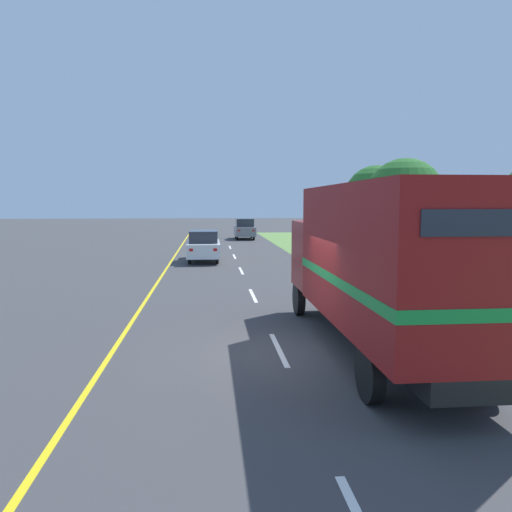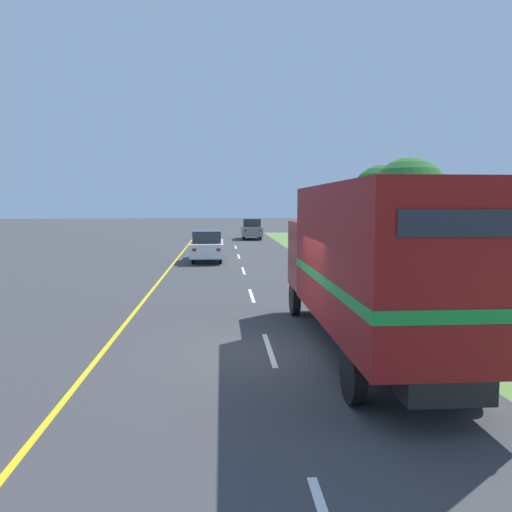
{
  "view_description": "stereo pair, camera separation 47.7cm",
  "coord_description": "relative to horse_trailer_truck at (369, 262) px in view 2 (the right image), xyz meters",
  "views": [
    {
      "loc": [
        -1.53,
        -10.62,
        3.27
      ],
      "look_at": [
        0.3,
        8.9,
        1.2
      ],
      "focal_mm": 35.0,
      "sensor_mm": 36.0,
      "label": 1
    },
    {
      "loc": [
        -1.06,
        -10.66,
        3.27
      ],
      "look_at": [
        0.3,
        8.9,
        1.2
      ],
      "focal_mm": 35.0,
      "sensor_mm": 36.0,
      "label": 2
    }
  ],
  "objects": [
    {
      "name": "ground_plane",
      "position": [
        -2.07,
        0.31,
        -2.03
      ],
      "size": [
        200.0,
        200.0,
        0.0
      ],
      "primitive_type": "plane",
      "color": "#3D3D3F"
    },
    {
      "name": "grass_shoulder",
      "position": [
        11.63,
        15.03,
        -2.03
      ],
      "size": [
        20.0,
        60.73,
        0.01
      ],
      "primitive_type": "cube",
      "color": "#608942",
      "rests_on": "ground"
    },
    {
      "name": "edge_line_yellow",
      "position": [
        -5.77,
        15.03,
        -2.03
      ],
      "size": [
        0.12,
        60.73,
        0.01
      ],
      "primitive_type": "cube",
      "color": "yellow",
      "rests_on": "ground"
    },
    {
      "name": "centre_dash_near",
      "position": [
        -2.07,
        0.55,
        -2.03
      ],
      "size": [
        0.12,
        2.6,
        0.01
      ],
      "primitive_type": "cube",
      "color": "white",
      "rests_on": "ground"
    },
    {
      "name": "centre_dash_mid_a",
      "position": [
        -2.07,
        7.15,
        -2.03
      ],
      "size": [
        0.12,
        2.6,
        0.01
      ],
      "primitive_type": "cube",
      "color": "white",
      "rests_on": "ground"
    },
    {
      "name": "centre_dash_mid_b",
      "position": [
        -2.07,
        13.75,
        -2.03
      ],
      "size": [
        0.12,
        2.6,
        0.01
      ],
      "primitive_type": "cube",
      "color": "white",
      "rests_on": "ground"
    },
    {
      "name": "centre_dash_far",
      "position": [
        -2.07,
        20.35,
        -2.03
      ],
      "size": [
        0.12,
        2.6,
        0.01
      ],
      "primitive_type": "cube",
      "color": "white",
      "rests_on": "ground"
    },
    {
      "name": "centre_dash_farthest",
      "position": [
        -2.07,
        26.95,
        -2.03
      ],
      "size": [
        0.12,
        2.6,
        0.01
      ],
      "primitive_type": "cube",
      "color": "white",
      "rests_on": "ground"
    },
    {
      "name": "horse_trailer_truck",
      "position": [
        0.0,
        0.0,
        0.0
      ],
      "size": [
        2.32,
        8.76,
        3.65
      ],
      "color": "black",
      "rests_on": "ground"
    },
    {
      "name": "lead_car_white",
      "position": [
        -3.93,
        18.06,
        -1.13
      ],
      "size": [
        1.8,
        4.57,
        1.75
      ],
      "color": "black",
      "rests_on": "ground"
    },
    {
      "name": "lead_car_grey_ahead",
      "position": [
        -0.37,
        35.35,
        -1.07
      ],
      "size": [
        1.8,
        4.13,
        1.89
      ],
      "color": "black",
      "rests_on": "ground"
    },
    {
      "name": "highway_sign",
      "position": [
        4.46,
        4.13,
        -0.18
      ],
      "size": [
        2.17,
        0.09,
        2.95
      ],
      "color": "#9E9EA3",
      "rests_on": "ground"
    },
    {
      "name": "roadside_tree_mid",
      "position": [
        6.48,
        14.8,
        1.55
      ],
      "size": [
        4.01,
        4.01,
        5.6
      ],
      "color": "brown",
      "rests_on": "ground"
    },
    {
      "name": "roadside_tree_far",
      "position": [
        8.22,
        24.3,
        1.68
      ],
      "size": [
        4.5,
        4.5,
        5.97
      ],
      "color": "#4C3823",
      "rests_on": "ground"
    },
    {
      "name": "delineator_post",
      "position": [
        2.28,
        1.02,
        -1.52
      ],
      "size": [
        0.08,
        0.08,
        0.95
      ],
      "color": "white",
      "rests_on": "ground"
    }
  ]
}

